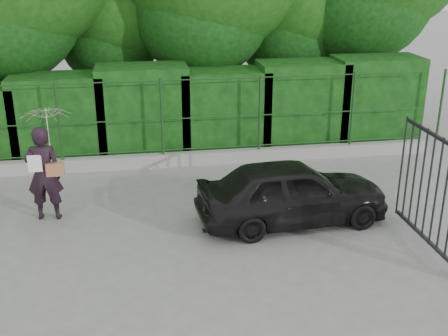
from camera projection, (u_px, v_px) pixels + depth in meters
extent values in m
plane|color=gray|center=(156.00, 264.00, 9.10)|extent=(80.00, 80.00, 0.00)
cube|color=#9E9E99|center=(147.00, 161.00, 13.20)|extent=(14.00, 0.25, 0.30)
cylinder|color=#193E18|center=(59.00, 122.00, 12.54)|extent=(0.06, 0.06, 1.80)
cylinder|color=#193E18|center=(162.00, 117.00, 12.88)|extent=(0.06, 0.06, 1.80)
cylinder|color=#193E18|center=(260.00, 113.00, 13.22)|extent=(0.06, 0.06, 1.80)
cylinder|color=#193E18|center=(353.00, 109.00, 13.57)|extent=(0.06, 0.06, 1.80)
cylinder|color=#193E18|center=(441.00, 105.00, 13.91)|extent=(0.06, 0.06, 1.80)
cylinder|color=#193E18|center=(146.00, 151.00, 13.11)|extent=(13.60, 0.03, 0.03)
cylinder|color=#193E18|center=(144.00, 120.00, 12.84)|extent=(13.60, 0.03, 0.03)
cylinder|color=#193E18|center=(142.00, 81.00, 12.52)|extent=(13.60, 0.03, 0.03)
cube|color=black|center=(60.00, 117.00, 13.51)|extent=(2.20, 1.20, 2.05)
cube|color=black|center=(143.00, 111.00, 13.78)|extent=(2.20, 1.20, 2.21)
cube|color=black|center=(224.00, 110.00, 14.10)|extent=(2.20, 1.20, 2.05)
cube|color=black|center=(301.00, 105.00, 14.38)|extent=(2.20, 1.20, 2.19)
cube|color=black|center=(375.00, 100.00, 14.66)|extent=(2.20, 1.20, 2.26)
cylinder|color=black|center=(22.00, 56.00, 14.49)|extent=(0.36, 0.36, 4.50)
cylinder|color=black|center=(122.00, 67.00, 16.28)|extent=(0.36, 0.36, 3.25)
cylinder|color=black|center=(212.00, 54.00, 15.56)|extent=(0.36, 0.36, 4.25)
cylinder|color=black|center=(292.00, 60.00, 16.71)|extent=(0.36, 0.36, 3.50)
cylinder|color=black|center=(363.00, 39.00, 16.41)|extent=(0.36, 0.36, 4.75)
cube|color=#24242A|center=(423.00, 236.00, 9.68)|extent=(0.05, 2.00, 0.06)
cube|color=#24242A|center=(437.00, 137.00, 9.04)|extent=(0.05, 2.00, 0.06)
cylinder|color=#24242A|center=(444.00, 199.00, 8.95)|extent=(0.04, 0.04, 1.90)
cylinder|color=#24242A|center=(436.00, 193.00, 9.18)|extent=(0.04, 0.04, 1.90)
cylinder|color=#24242A|center=(428.00, 187.00, 9.41)|extent=(0.04, 0.04, 1.90)
cylinder|color=#24242A|center=(421.00, 181.00, 9.64)|extent=(0.04, 0.04, 1.90)
cylinder|color=#24242A|center=(414.00, 176.00, 9.87)|extent=(0.04, 0.04, 1.90)
cylinder|color=#24242A|center=(408.00, 171.00, 10.10)|extent=(0.04, 0.04, 1.90)
cylinder|color=#24242A|center=(402.00, 166.00, 10.33)|extent=(0.04, 0.04, 1.90)
imported|color=black|center=(44.00, 174.00, 10.38)|extent=(0.69, 0.48, 1.81)
imported|color=silver|center=(48.00, 130.00, 10.15)|extent=(0.89, 0.91, 0.82)
cube|color=#A16242|center=(55.00, 169.00, 10.30)|extent=(0.32, 0.15, 0.24)
cube|color=white|center=(35.00, 164.00, 10.16)|extent=(0.25, 0.02, 0.32)
imported|color=black|center=(292.00, 192.00, 10.35)|extent=(3.63, 1.70, 1.20)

